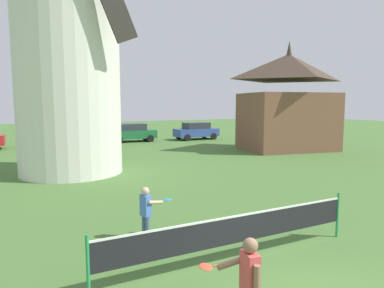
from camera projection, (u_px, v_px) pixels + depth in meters
windmill at (66, 12)px, 15.44m from camera, size 10.25×5.37×15.93m
tennis_net at (236, 229)px, 7.02m from camera, size 5.98×0.06×1.10m
player_near at (248, 281)px, 4.76m from camera, size 0.76×0.65×1.42m
player_far at (146, 210)px, 8.21m from camera, size 0.80×0.42×1.28m
parked_car_mustard at (59, 135)px, 27.01m from camera, size 4.57×2.14×1.56m
parked_car_green at (132, 132)px, 29.73m from camera, size 4.08×2.06×1.56m
parked_car_blue at (196, 131)px, 31.61m from camera, size 4.04×1.96×1.56m
chapel at (288, 104)px, 24.26m from camera, size 7.03×5.69×7.60m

